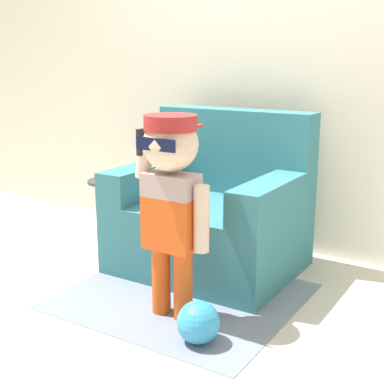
% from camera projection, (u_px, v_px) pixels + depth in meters
% --- Properties ---
extents(ground_plane, '(10.00, 10.00, 0.00)m').
position_uv_depth(ground_plane, '(208.00, 272.00, 3.33)').
color(ground_plane, beige).
extents(wall_back, '(10.00, 0.05, 2.60)m').
position_uv_depth(wall_back, '(262.00, 58.00, 3.59)').
color(wall_back, beige).
rests_on(wall_back, ground_plane).
extents(armchair, '(1.07, 0.87, 0.98)m').
position_uv_depth(armchair, '(213.00, 214.00, 3.37)').
color(armchair, teal).
rests_on(armchair, ground_plane).
extents(person_child, '(0.42, 0.32, 1.04)m').
position_uv_depth(person_child, '(172.00, 186.00, 2.61)').
color(person_child, '#E05119').
rests_on(person_child, ground_plane).
extents(side_table, '(0.29, 0.29, 0.47)m').
position_uv_depth(side_table, '(110.00, 206.00, 3.76)').
color(side_table, '#333333').
rests_on(side_table, ground_plane).
extents(rug, '(1.25, 1.12, 0.01)m').
position_uv_depth(rug, '(182.00, 295.00, 3.00)').
color(rug, gray).
rests_on(rug, ground_plane).
extents(toy_ball, '(0.20, 0.20, 0.20)m').
position_uv_depth(toy_ball, '(198.00, 322.00, 2.49)').
color(toy_ball, '#3399D1').
rests_on(toy_ball, ground_plane).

